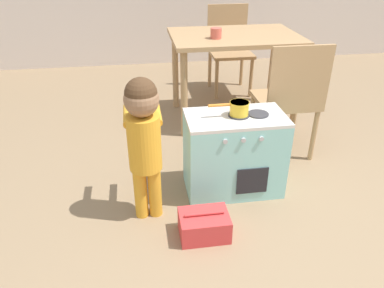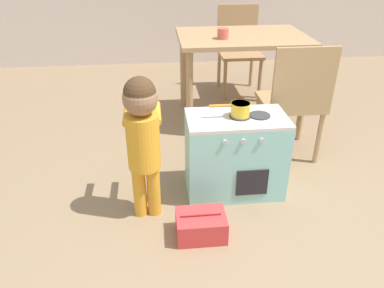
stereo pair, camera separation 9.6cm
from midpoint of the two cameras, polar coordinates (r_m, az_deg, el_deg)
The scene contains 9 objects.
ground_plane at distance 2.01m, azimuth 12.75°, elevation -19.14°, with size 16.00×16.00×0.00m, color #8E7556.
play_kitchen at distance 2.39m, azimuth 5.27°, elevation -1.47°, with size 0.61×0.36×0.53m.
toy_pot at distance 2.25m, azimuth 5.89°, elevation 5.53°, with size 0.25×0.12×0.08m.
child_figure at distance 2.02m, azimuth -8.75°, elevation 1.87°, with size 0.21×0.34×0.86m.
toy_basket at distance 2.12m, azimuth 0.53°, elevation -12.27°, with size 0.27×0.20×0.16m.
dining_table at distance 3.30m, azimuth 5.61°, elevation 14.42°, with size 1.07×0.74×0.75m.
dining_chair_near at distance 2.76m, azimuth 13.65°, elevation 6.88°, with size 0.42×0.42×0.87m.
dining_chair_far at distance 4.04m, azimuth 4.99°, elevation 14.57°, with size 0.42×0.42×0.87m.
cup_on_table at distance 3.12m, azimuth 2.76°, elevation 16.50°, with size 0.09×0.09×0.08m.
Camera 1 is at (-0.66, -1.21, 1.48)m, focal length 35.00 mm.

